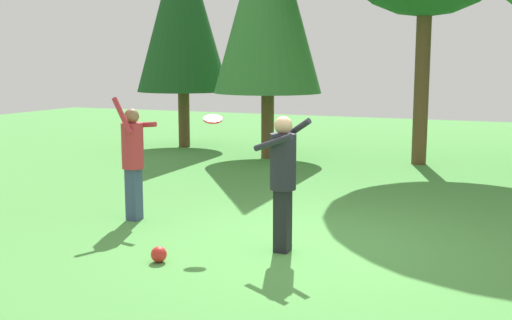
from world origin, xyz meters
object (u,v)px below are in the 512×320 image
frisbee (213,119)px  tree_far_left (182,9)px  person_thrower (133,154)px  person_catcher (283,172)px  ball_red (159,254)px

frisbee → tree_far_left: tree_far_left is taller
person_thrower → person_catcher: (2.75, -0.68, 0.01)m
person_catcher → frisbee: 1.42m
tree_far_left → frisbee: bearing=-58.1°
frisbee → tree_far_left: bearing=121.9°
person_catcher → tree_far_left: tree_far_left is taller
ball_red → tree_far_left: 11.52m
person_thrower → frisbee: 1.67m
person_catcher → person_thrower: bearing=5.0°
person_thrower → ball_red: (1.49, -1.70, -0.95)m
person_thrower → tree_far_left: size_ratio=0.31×
ball_red → tree_far_left: (-5.04, 9.62, 3.83)m
person_thrower → ball_red: size_ratio=9.66×
person_thrower → tree_far_left: (-3.55, 7.92, 2.88)m
frisbee → tree_far_left: size_ratio=0.06×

